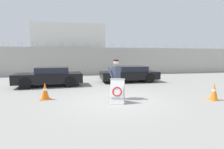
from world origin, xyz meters
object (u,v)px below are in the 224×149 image
object	(u,v)px
security_guard	(116,77)
traffic_cone_mid	(45,91)
parked_car_front_coupe	(50,76)
traffic_cone_near	(214,92)
barricade_sign	(117,91)
parked_car_rear_sedan	(130,74)

from	to	relation	value
security_guard	traffic_cone_mid	bearing A→B (deg)	-52.04
parked_car_front_coupe	security_guard	bearing A→B (deg)	125.20
security_guard	traffic_cone_mid	world-z (taller)	security_guard
traffic_cone_near	traffic_cone_mid	size ratio (longest dim) A/B	0.99
traffic_cone_near	traffic_cone_mid	distance (m)	7.76
traffic_cone_near	parked_car_front_coupe	size ratio (longest dim) A/B	0.18
barricade_sign	parked_car_front_coupe	distance (m)	6.15
barricade_sign	parked_car_front_coupe	xyz separation A→B (m)	(-3.46, 5.08, 0.13)
traffic_cone_near	parked_car_front_coupe	distance (m)	9.64
security_guard	parked_car_front_coupe	bearing A→B (deg)	-94.09
parked_car_rear_sedan	barricade_sign	bearing A→B (deg)	68.21
barricade_sign	security_guard	size ratio (longest dim) A/B	0.57
traffic_cone_mid	parked_car_front_coupe	size ratio (longest dim) A/B	0.18
parked_car_front_coupe	parked_car_rear_sedan	bearing A→B (deg)	-176.55
barricade_sign	parked_car_rear_sedan	xyz separation A→B (m)	(2.40, 5.89, 0.11)
security_guard	parked_car_rear_sedan	xyz separation A→B (m)	(2.29, 5.13, -0.41)
traffic_cone_mid	parked_car_rear_sedan	size ratio (longest dim) A/B	0.18
traffic_cone_near	parked_car_front_coupe	world-z (taller)	parked_car_front_coupe
barricade_sign	traffic_cone_mid	xyz separation A→B (m)	(-3.15, 1.25, -0.12)
parked_car_front_coupe	parked_car_rear_sedan	world-z (taller)	parked_car_front_coupe
security_guard	parked_car_rear_sedan	world-z (taller)	security_guard
barricade_sign	traffic_cone_mid	world-z (taller)	barricade_sign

